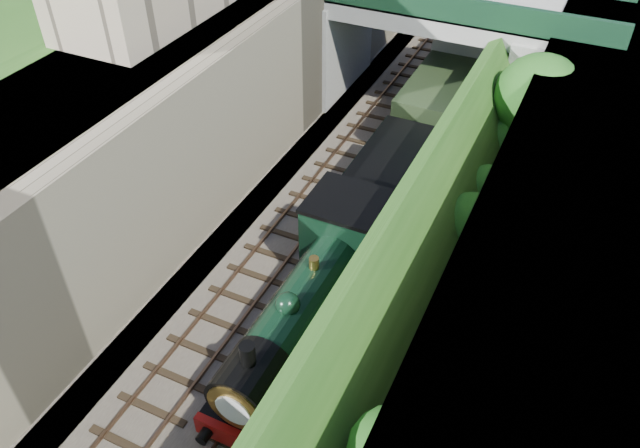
{
  "coord_description": "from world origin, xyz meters",
  "views": [
    {
      "loc": [
        7.46,
        -5.78,
        17.05
      ],
      "look_at": [
        0.0,
        9.98,
        2.41
      ],
      "focal_mm": 35.0,
      "sensor_mm": 36.0,
      "label": 1
    }
  ],
  "objects_px": {
    "locomotive": "(312,301)",
    "tender": "(390,187)",
    "tree": "(541,100)",
    "road_bridge": "(457,41)"
  },
  "relations": [
    {
      "from": "locomotive",
      "to": "tender",
      "type": "distance_m",
      "value": 7.37
    },
    {
      "from": "tree",
      "to": "tender",
      "type": "relative_size",
      "value": 1.1
    },
    {
      "from": "locomotive",
      "to": "tender",
      "type": "relative_size",
      "value": 1.7
    },
    {
      "from": "road_bridge",
      "to": "tender",
      "type": "bearing_deg",
      "value": -88.5
    },
    {
      "from": "road_bridge",
      "to": "tree",
      "type": "xyz_separation_m",
      "value": [
        4.97,
        -5.49,
        0.57
      ]
    },
    {
      "from": "tree",
      "to": "road_bridge",
      "type": "bearing_deg",
      "value": 132.13
    },
    {
      "from": "locomotive",
      "to": "tender",
      "type": "xyz_separation_m",
      "value": [
        -0.0,
        7.36,
        -0.27
      ]
    },
    {
      "from": "road_bridge",
      "to": "tender",
      "type": "distance_m",
      "value": 10.1
    },
    {
      "from": "road_bridge",
      "to": "tender",
      "type": "relative_size",
      "value": 2.67
    },
    {
      "from": "tree",
      "to": "tender",
      "type": "bearing_deg",
      "value": -137.63
    }
  ]
}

